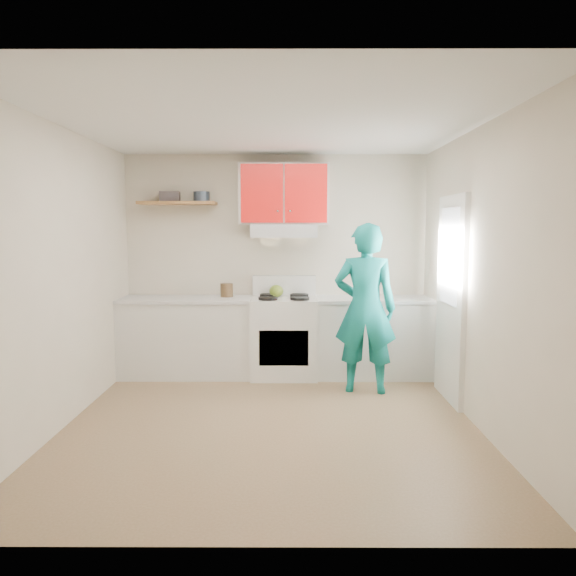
{
  "coord_description": "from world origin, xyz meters",
  "views": [
    {
      "loc": [
        0.17,
        -4.68,
        1.72
      ],
      "look_at": [
        0.15,
        0.55,
        1.15
      ],
      "focal_mm": 33.9,
      "sensor_mm": 36.0,
      "label": 1
    }
  ],
  "objects_px": {
    "kettle": "(276,291)",
    "crock": "(227,291)",
    "person": "(365,308)",
    "stove": "(284,337)",
    "tin": "(202,197)"
  },
  "relations": [
    {
      "from": "tin",
      "to": "kettle",
      "type": "bearing_deg",
      "value": -6.73
    },
    {
      "from": "kettle",
      "to": "person",
      "type": "xyz_separation_m",
      "value": [
        0.95,
        -0.72,
        -0.1
      ]
    },
    {
      "from": "kettle",
      "to": "crock",
      "type": "xyz_separation_m",
      "value": [
        -0.59,
        0.01,
        -0.0
      ]
    },
    {
      "from": "crock",
      "to": "person",
      "type": "relative_size",
      "value": 0.1
    },
    {
      "from": "kettle",
      "to": "person",
      "type": "relative_size",
      "value": 0.09
    },
    {
      "from": "stove",
      "to": "tin",
      "type": "distance_m",
      "value": 1.91
    },
    {
      "from": "kettle",
      "to": "person",
      "type": "distance_m",
      "value": 1.19
    },
    {
      "from": "tin",
      "to": "kettle",
      "type": "height_order",
      "value": "tin"
    },
    {
      "from": "tin",
      "to": "crock",
      "type": "xyz_separation_m",
      "value": [
        0.29,
        -0.1,
        -1.11
      ]
    },
    {
      "from": "tin",
      "to": "crock",
      "type": "relative_size",
      "value": 1.07
    },
    {
      "from": "tin",
      "to": "kettle",
      "type": "relative_size",
      "value": 1.14
    },
    {
      "from": "kettle",
      "to": "crock",
      "type": "relative_size",
      "value": 0.94
    },
    {
      "from": "stove",
      "to": "tin",
      "type": "height_order",
      "value": "tin"
    },
    {
      "from": "tin",
      "to": "person",
      "type": "relative_size",
      "value": 0.11
    },
    {
      "from": "stove",
      "to": "crock",
      "type": "height_order",
      "value": "crock"
    }
  ]
}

